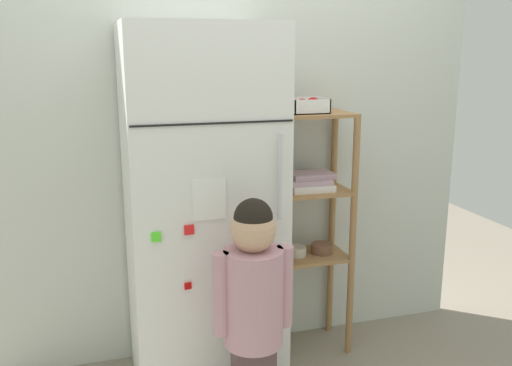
% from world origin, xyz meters
% --- Properties ---
extents(kitchen_wall_back, '(2.70, 0.03, 2.26)m').
position_xyz_m(kitchen_wall_back, '(0.00, 0.34, 1.13)').
color(kitchen_wall_back, silver).
rests_on(kitchen_wall_back, ground).
extents(refrigerator, '(0.70, 0.61, 1.76)m').
position_xyz_m(refrigerator, '(-0.25, 0.02, 0.88)').
color(refrigerator, white).
rests_on(refrigerator, ground).
extents(child_standing, '(0.34, 0.25, 1.06)m').
position_xyz_m(child_standing, '(-0.14, -0.46, 0.64)').
color(child_standing, brown).
rests_on(child_standing, ground).
extents(pantry_shelf_unit, '(0.42, 0.30, 1.32)m').
position_xyz_m(pantry_shelf_unit, '(0.36, 0.16, 0.80)').
color(pantry_shelf_unit, '#9E7247').
rests_on(pantry_shelf_unit, ground).
extents(fruit_bin, '(0.19, 0.19, 0.08)m').
position_xyz_m(fruit_bin, '(0.33, 0.15, 1.36)').
color(fruit_bin, white).
rests_on(fruit_bin, pantry_shelf_unit).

